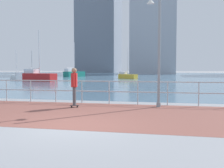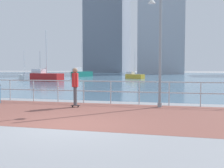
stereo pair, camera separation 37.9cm
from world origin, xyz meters
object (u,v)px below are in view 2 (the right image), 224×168
at_px(sailboat_red, 25,76).
at_px(sailboat_ivory, 134,76).
at_px(sailboat_yellow, 40,74).
at_px(lamppost, 158,38).
at_px(skateboarder, 75,84).
at_px(sailboat_navy, 46,76).
at_px(sailboat_teal, 81,73).

relative_size(sailboat_red, sailboat_ivory, 0.95).
distance_m(sailboat_red, sailboat_yellow, 14.92).
bearing_deg(lamppost, skateboarder, -164.03).
bearing_deg(sailboat_ivory, skateboarder, -85.40).
bearing_deg(sailboat_yellow, sailboat_red, -70.45).
xyz_separation_m(sailboat_red, sailboat_ivory, (16.46, 6.32, 0.02)).
distance_m(sailboat_navy, sailboat_teal, 18.31).
bearing_deg(lamppost, sailboat_teal, 114.82).
bearing_deg(sailboat_yellow, lamppost, -55.23).
bearing_deg(sailboat_yellow, sailboat_navy, -59.41).
distance_m(sailboat_ivory, sailboat_yellow, 22.80).
bearing_deg(sailboat_navy, sailboat_red, 142.45).
bearing_deg(sailboat_red, sailboat_yellow, 109.55).
relative_size(sailboat_red, sailboat_navy, 0.66).
relative_size(lamppost, sailboat_red, 1.24).
bearing_deg(sailboat_teal, sailboat_yellow, 176.95).
xyz_separation_m(sailboat_teal, sailboat_ivory, (11.98, -7.23, -0.20)).
relative_size(skateboarder, sailboat_ivory, 0.37).
bearing_deg(lamppost, sailboat_ivory, 100.94).
xyz_separation_m(sailboat_navy, sailboat_ivory, (10.37, 11.00, -0.19)).
bearing_deg(sailboat_teal, sailboat_ivory, -31.12).
distance_m(sailboat_navy, sailboat_yellow, 21.77).
relative_size(skateboarder, sailboat_yellow, 0.33).
distance_m(lamppost, sailboat_teal, 43.40).
bearing_deg(sailboat_yellow, skateboarder, -59.44).
relative_size(sailboat_ivory, sailboat_yellow, 0.88).
bearing_deg(sailboat_ivory, sailboat_yellow, 160.16).
xyz_separation_m(lamppost, sailboat_navy, (-16.58, 21.10, -2.45)).
relative_size(sailboat_navy, sailboat_ivory, 1.42).
height_order(skateboarder, sailboat_red, sailboat_red).
bearing_deg(sailboat_red, lamppost, -48.67).
distance_m(lamppost, sailboat_navy, 26.94).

